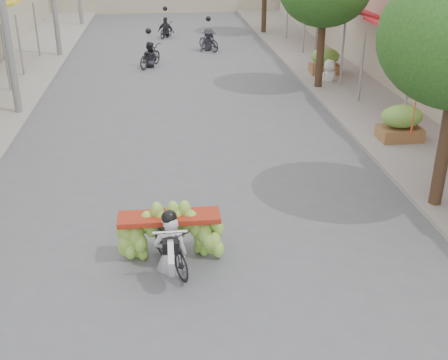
% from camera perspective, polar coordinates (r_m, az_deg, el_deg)
% --- Properties ---
extents(ground, '(120.00, 120.00, 0.00)m').
position_cam_1_polar(ground, '(8.92, -1.07, -16.50)').
color(ground, '#515256').
rests_on(ground, ground).
extents(sidewalk_right, '(4.00, 60.00, 0.12)m').
position_cam_1_polar(sidewalk_right, '(23.70, 12.65, 9.87)').
color(sidewalk_right, gray).
rests_on(sidewalk_right, ground).
extents(produce_crate_mid, '(1.20, 0.88, 1.16)m').
position_cam_1_polar(produce_crate_mid, '(16.98, 17.58, 5.81)').
color(produce_crate_mid, brown).
rests_on(produce_crate_mid, ground).
extents(produce_crate_far, '(1.20, 0.88, 1.16)m').
position_cam_1_polar(produce_crate_far, '(24.24, 10.22, 11.99)').
color(produce_crate_far, brown).
rests_on(produce_crate_far, ground).
extents(banana_motorbike, '(2.20, 1.80, 2.09)m').
position_cam_1_polar(banana_motorbike, '(10.41, -5.53, -5.23)').
color(banana_motorbike, black).
rests_on(banana_motorbike, ground).
extents(market_umbrella, '(2.39, 2.39, 1.81)m').
position_cam_1_polar(market_umbrella, '(15.28, 19.39, 10.58)').
color(market_umbrella, '#C23E19').
rests_on(market_umbrella, ground).
extents(pedestrian, '(0.96, 0.78, 1.68)m').
position_cam_1_polar(pedestrian, '(23.03, 10.75, 11.93)').
color(pedestrian, white).
rests_on(pedestrian, ground).
extents(bg_motorbike_a, '(1.36, 1.87, 1.95)m').
position_cam_1_polar(bg_motorbike_a, '(25.69, -7.59, 12.89)').
color(bg_motorbike_a, black).
rests_on(bg_motorbike_a, ground).
extents(bg_motorbike_b, '(1.24, 1.63, 1.95)m').
position_cam_1_polar(bg_motorbike_b, '(28.86, -1.59, 14.64)').
color(bg_motorbike_b, black).
rests_on(bg_motorbike_b, ground).
extents(bg_motorbike_c, '(1.11, 1.61, 1.95)m').
position_cam_1_polar(bg_motorbike_c, '(32.61, -5.95, 15.61)').
color(bg_motorbike_c, black).
rests_on(bg_motorbike_c, ground).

